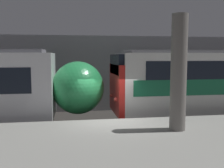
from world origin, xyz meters
The scene contains 4 objects.
ground_plane centered at (0.00, 0.00, 0.00)m, with size 120.00×120.00×0.00m, color #282623.
platform centered at (0.00, -2.68, 0.50)m, with size 40.00×5.36×1.01m.
station_rear_barrier centered at (0.00, 6.46, 2.37)m, with size 50.00×0.15×4.75m.
support_pillar_near centered at (1.99, -1.83, 2.92)m, with size 0.53×0.53×3.83m.
Camera 1 is at (-1.50, -10.00, 3.48)m, focal length 42.00 mm.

